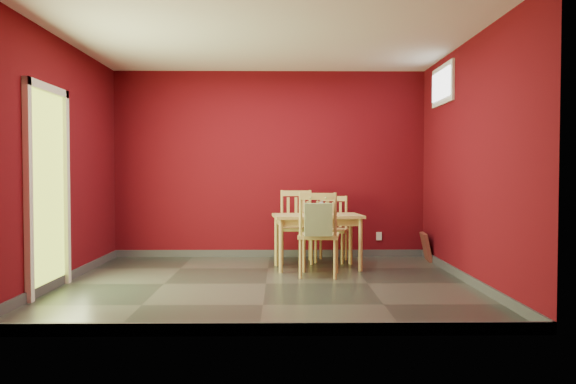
{
  "coord_description": "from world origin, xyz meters",
  "views": [
    {
      "loc": [
        0.17,
        -6.17,
        1.23
      ],
      "look_at": [
        0.25,
        0.45,
        1.0
      ],
      "focal_mm": 35.0,
      "sensor_mm": 36.0,
      "label": 1
    }
  ],
  "objects_px": {
    "chair_near": "(319,233)",
    "tote_bag": "(318,219)",
    "chair_far_right": "(332,228)",
    "cat": "(319,207)",
    "picture_frame": "(426,247)",
    "dining_table": "(317,221)",
    "chair_far_left": "(296,226)"
  },
  "relations": [
    {
      "from": "dining_table",
      "to": "cat",
      "type": "relative_size",
      "value": 2.96
    },
    {
      "from": "chair_far_right",
      "to": "cat",
      "type": "bearing_deg",
      "value": -108.97
    },
    {
      "from": "chair_near",
      "to": "tote_bag",
      "type": "xyz_separation_m",
      "value": [
        -0.02,
        -0.23,
        0.18
      ]
    },
    {
      "from": "cat",
      "to": "picture_frame",
      "type": "height_order",
      "value": "cat"
    },
    {
      "from": "dining_table",
      "to": "picture_frame",
      "type": "relative_size",
      "value": 2.94
    },
    {
      "from": "picture_frame",
      "to": "chair_near",
      "type": "bearing_deg",
      "value": -143.6
    },
    {
      "from": "chair_far_left",
      "to": "tote_bag",
      "type": "relative_size",
      "value": 2.23
    },
    {
      "from": "chair_near",
      "to": "cat",
      "type": "xyz_separation_m",
      "value": [
        0.04,
        0.52,
        0.28
      ]
    },
    {
      "from": "picture_frame",
      "to": "chair_far_right",
      "type": "bearing_deg",
      "value": -179.77
    },
    {
      "from": "chair_far_right",
      "to": "tote_bag",
      "type": "distance_m",
      "value": 1.43
    },
    {
      "from": "chair_far_left",
      "to": "cat",
      "type": "relative_size",
      "value": 2.48
    },
    {
      "from": "cat",
      "to": "chair_far_left",
      "type": "bearing_deg",
      "value": 130.35
    },
    {
      "from": "chair_far_right",
      "to": "chair_near",
      "type": "height_order",
      "value": "chair_near"
    },
    {
      "from": "chair_near",
      "to": "picture_frame",
      "type": "xyz_separation_m",
      "value": [
        1.58,
        1.16,
        -0.32
      ]
    },
    {
      "from": "cat",
      "to": "picture_frame",
      "type": "relative_size",
      "value": 0.99
    },
    {
      "from": "dining_table",
      "to": "chair_near",
      "type": "distance_m",
      "value": 0.56
    },
    {
      "from": "tote_bag",
      "to": "cat",
      "type": "xyz_separation_m",
      "value": [
        0.06,
        0.75,
        0.1
      ]
    },
    {
      "from": "chair_far_left",
      "to": "cat",
      "type": "bearing_deg",
      "value": -64.06
    },
    {
      "from": "chair_near",
      "to": "picture_frame",
      "type": "bearing_deg",
      "value": 36.4
    },
    {
      "from": "chair_near",
      "to": "cat",
      "type": "bearing_deg",
      "value": 85.84
    },
    {
      "from": "chair_far_left",
      "to": "tote_bag",
      "type": "xyz_separation_m",
      "value": [
        0.22,
        -1.31,
        0.19
      ]
    },
    {
      "from": "chair_far_left",
      "to": "picture_frame",
      "type": "relative_size",
      "value": 2.46
    },
    {
      "from": "chair_near",
      "to": "cat",
      "type": "distance_m",
      "value": 0.59
    },
    {
      "from": "chair_far_right",
      "to": "tote_bag",
      "type": "xyz_separation_m",
      "value": [
        -0.28,
        -1.39,
        0.23
      ]
    },
    {
      "from": "dining_table",
      "to": "picture_frame",
      "type": "height_order",
      "value": "dining_table"
    },
    {
      "from": "chair_far_left",
      "to": "chair_far_right",
      "type": "xyz_separation_m",
      "value": [
        0.49,
        0.08,
        -0.04
      ]
    },
    {
      "from": "chair_far_right",
      "to": "dining_table",
      "type": "bearing_deg",
      "value": -111.72
    },
    {
      "from": "dining_table",
      "to": "cat",
      "type": "xyz_separation_m",
      "value": [
        0.02,
        -0.04,
        0.19
      ]
    },
    {
      "from": "chair_near",
      "to": "picture_frame",
      "type": "distance_m",
      "value": 1.98
    },
    {
      "from": "chair_far_right",
      "to": "cat",
      "type": "xyz_separation_m",
      "value": [
        -0.22,
        -0.64,
        0.33
      ]
    },
    {
      "from": "dining_table",
      "to": "tote_bag",
      "type": "xyz_separation_m",
      "value": [
        -0.04,
        -0.79,
        0.09
      ]
    },
    {
      "from": "chair_far_left",
      "to": "tote_bag",
      "type": "bearing_deg",
      "value": -80.66
    }
  ]
}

